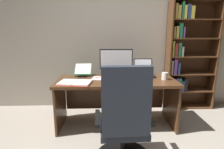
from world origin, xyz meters
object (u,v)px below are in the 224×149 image
at_px(keyboard, 118,81).
at_px(reading_stand_with_book, 83,70).
at_px(bookshelf, 186,56).
at_px(pen, 99,78).
at_px(coffee_mug, 165,76).
at_px(desk, 116,91).
at_px(open_binder, 75,83).
at_px(computer_mouse, 139,80).
at_px(notepad, 98,78).
at_px(monitor, 116,62).
at_px(laptop, 144,72).
at_px(office_chair, 124,125).

distance_m(keyboard, reading_stand_with_book, 0.70).
distance_m(bookshelf, pen, 1.71).
bearing_deg(reading_stand_with_book, coffee_mug, -14.92).
distance_m(desk, open_binder, 0.67).
xyz_separation_m(keyboard, computer_mouse, (0.30, 0.00, 0.01)).
height_order(desk, pen, pen).
bearing_deg(reading_stand_with_book, keyboard, -39.82).
bearing_deg(notepad, monitor, 28.92).
height_order(monitor, reading_stand_with_book, monitor).
bearing_deg(open_binder, reading_stand_with_book, 92.15).
height_order(laptop, keyboard, laptop).
bearing_deg(pen, coffee_mug, -5.99).
distance_m(computer_mouse, reading_stand_with_book, 0.94).
bearing_deg(desk, keyboard, -86.89).
height_order(desk, computer_mouse, computer_mouse).
bearing_deg(keyboard, laptop, 40.44).
xyz_separation_m(open_binder, pen, (0.32, 0.27, 0.00)).
bearing_deg(computer_mouse, keyboard, 180.00).
distance_m(desk, computer_mouse, 0.43).
xyz_separation_m(laptop, notepad, (-0.74, -0.17, -0.05)).
xyz_separation_m(reading_stand_with_book, open_binder, (-0.06, -0.49, -0.07)).
xyz_separation_m(desk, office_chair, (0.03, -0.99, -0.06)).
relative_size(bookshelf, coffee_mug, 18.28).
xyz_separation_m(notepad, pen, (0.02, 0.00, 0.01)).
height_order(reading_stand_with_book, notepad, reading_stand_with_book).
bearing_deg(pen, reading_stand_with_book, 138.86).
bearing_deg(pen, open_binder, -140.10).
relative_size(open_binder, pen, 3.46).
relative_size(office_chair, monitor, 2.15).
xyz_separation_m(bookshelf, reading_stand_with_book, (-1.84, -0.38, -0.17)).
relative_size(bookshelf, computer_mouse, 18.82).
xyz_separation_m(bookshelf, keyboard, (-1.31, -0.83, -0.25)).
relative_size(laptop, open_binder, 0.66).
relative_size(keyboard, computer_mouse, 4.04).
height_order(office_chair, open_binder, office_chair).
distance_m(laptop, computer_mouse, 0.42).
relative_size(open_binder, coffee_mug, 4.52).
xyz_separation_m(bookshelf, monitor, (-1.31, -0.45, -0.04)).
bearing_deg(computer_mouse, laptop, 68.44).
distance_m(desk, notepad, 0.34).
xyz_separation_m(reading_stand_with_book, pen, (0.26, -0.23, -0.07)).
height_order(keyboard, pen, keyboard).
bearing_deg(coffee_mug, pen, 174.01).
distance_m(bookshelf, office_chair, 2.12).
bearing_deg(bookshelf, notepad, -159.13).
relative_size(office_chair, keyboard, 2.65).
distance_m(laptop, notepad, 0.76).
relative_size(desk, laptop, 5.48).
height_order(notepad, coffee_mug, coffee_mug).
xyz_separation_m(desk, monitor, (0.01, 0.16, 0.41)).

